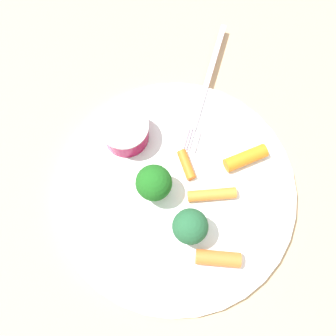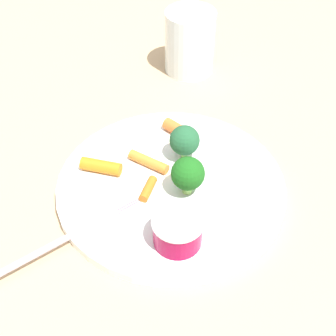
{
  "view_description": "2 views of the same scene",
  "coord_description": "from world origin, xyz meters",
  "px_view_note": "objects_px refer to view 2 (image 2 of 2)",
  "views": [
    {
      "loc": [
        -0.11,
        -0.04,
        0.45
      ],
      "look_at": [
        0.02,
        0.02,
        0.02
      ],
      "focal_mm": 41.65,
      "sensor_mm": 36.0,
      "label": 1
    },
    {
      "loc": [
        0.2,
        0.37,
        0.45
      ],
      "look_at": [
        -0.0,
        -0.02,
        0.02
      ],
      "focal_mm": 52.59,
      "sensor_mm": 36.0,
      "label": 2
    }
  ],
  "objects_px": {
    "carrot_stick_1": "(148,188)",
    "carrot_stick_2": "(149,162)",
    "broccoli_floret_1": "(185,141)",
    "fork": "(70,236)",
    "carrot_stick_0": "(101,166)",
    "drinking_glass": "(190,42)",
    "sauce_cup": "(178,231)",
    "broccoli_floret_0": "(188,174)",
    "carrot_stick_3": "(179,131)",
    "plate": "(171,186)"
  },
  "relations": [
    {
      "from": "sauce_cup",
      "to": "broccoli_floret_0",
      "type": "distance_m",
      "value": 0.08
    },
    {
      "from": "carrot_stick_1",
      "to": "carrot_stick_3",
      "type": "distance_m",
      "value": 0.11
    },
    {
      "from": "broccoli_floret_0",
      "to": "broccoli_floret_1",
      "type": "bearing_deg",
      "value": -115.97
    },
    {
      "from": "sauce_cup",
      "to": "carrot_stick_2",
      "type": "bearing_deg",
      "value": -101.75
    },
    {
      "from": "carrot_stick_0",
      "to": "carrot_stick_3",
      "type": "height_order",
      "value": "same"
    },
    {
      "from": "broccoli_floret_0",
      "to": "carrot_stick_2",
      "type": "distance_m",
      "value": 0.07
    },
    {
      "from": "broccoli_floret_0",
      "to": "carrot_stick_1",
      "type": "bearing_deg",
      "value": -27.85
    },
    {
      "from": "carrot_stick_1",
      "to": "broccoli_floret_0",
      "type": "bearing_deg",
      "value": 152.15
    },
    {
      "from": "broccoli_floret_1",
      "to": "carrot_stick_1",
      "type": "bearing_deg",
      "value": 25.58
    },
    {
      "from": "broccoli_floret_1",
      "to": "fork",
      "type": "height_order",
      "value": "broccoli_floret_1"
    },
    {
      "from": "sauce_cup",
      "to": "fork",
      "type": "xyz_separation_m",
      "value": [
        0.1,
        -0.06,
        -0.02
      ]
    },
    {
      "from": "sauce_cup",
      "to": "carrot_stick_0",
      "type": "xyz_separation_m",
      "value": [
        0.03,
        -0.14,
        -0.01
      ]
    },
    {
      "from": "carrot_stick_0",
      "to": "carrot_stick_2",
      "type": "height_order",
      "value": "carrot_stick_0"
    },
    {
      "from": "fork",
      "to": "sauce_cup",
      "type": "bearing_deg",
      "value": 149.45
    },
    {
      "from": "carrot_stick_0",
      "to": "carrot_stick_3",
      "type": "xyz_separation_m",
      "value": [
        -0.12,
        -0.01,
        0.0
      ]
    },
    {
      "from": "plate",
      "to": "carrot_stick_2",
      "type": "xyz_separation_m",
      "value": [
        0.01,
        -0.04,
        0.01
      ]
    },
    {
      "from": "broccoli_floret_1",
      "to": "carrot_stick_1",
      "type": "height_order",
      "value": "broccoli_floret_1"
    },
    {
      "from": "fork",
      "to": "drinking_glass",
      "type": "distance_m",
      "value": 0.39
    },
    {
      "from": "sauce_cup",
      "to": "carrot_stick_1",
      "type": "relative_size",
      "value": 1.57
    },
    {
      "from": "broccoli_floret_0",
      "to": "carrot_stick_1",
      "type": "distance_m",
      "value": 0.05
    },
    {
      "from": "carrot_stick_1",
      "to": "carrot_stick_2",
      "type": "distance_m",
      "value": 0.05
    },
    {
      "from": "sauce_cup",
      "to": "carrot_stick_1",
      "type": "bearing_deg",
      "value": -92.97
    },
    {
      "from": "carrot_stick_2",
      "to": "carrot_stick_0",
      "type": "bearing_deg",
      "value": -18.46
    },
    {
      "from": "fork",
      "to": "drinking_glass",
      "type": "bearing_deg",
      "value": -140.11
    },
    {
      "from": "plate",
      "to": "carrot_stick_3",
      "type": "xyz_separation_m",
      "value": [
        -0.05,
        -0.07,
        0.01
      ]
    },
    {
      "from": "broccoli_floret_0",
      "to": "carrot_stick_3",
      "type": "bearing_deg",
      "value": -113.85
    },
    {
      "from": "broccoli_floret_1",
      "to": "drinking_glass",
      "type": "xyz_separation_m",
      "value": [
        -0.12,
        -0.19,
        0.01
      ]
    },
    {
      "from": "plate",
      "to": "sauce_cup",
      "type": "xyz_separation_m",
      "value": [
        0.04,
        0.08,
        0.02
      ]
    },
    {
      "from": "broccoli_floret_1",
      "to": "plate",
      "type": "bearing_deg",
      "value": 41.91
    },
    {
      "from": "plate",
      "to": "carrot_stick_3",
      "type": "bearing_deg",
      "value": -125.46
    },
    {
      "from": "fork",
      "to": "plate",
      "type": "bearing_deg",
      "value": -171.75
    },
    {
      "from": "broccoli_floret_1",
      "to": "carrot_stick_0",
      "type": "distance_m",
      "value": 0.11
    },
    {
      "from": "broccoli_floret_1",
      "to": "carrot_stick_0",
      "type": "height_order",
      "value": "broccoli_floret_1"
    },
    {
      "from": "carrot_stick_1",
      "to": "drinking_glass",
      "type": "xyz_separation_m",
      "value": [
        -0.19,
        -0.23,
        0.03
      ]
    },
    {
      "from": "plate",
      "to": "carrot_stick_0",
      "type": "xyz_separation_m",
      "value": [
        0.07,
        -0.06,
        0.01
      ]
    },
    {
      "from": "broccoli_floret_0",
      "to": "fork",
      "type": "relative_size",
      "value": 0.28
    },
    {
      "from": "broccoli_floret_0",
      "to": "carrot_stick_1",
      "type": "height_order",
      "value": "broccoli_floret_0"
    },
    {
      "from": "fork",
      "to": "carrot_stick_1",
      "type": "bearing_deg",
      "value": -169.02
    },
    {
      "from": "broccoli_floret_1",
      "to": "carrot_stick_3",
      "type": "bearing_deg",
      "value": -110.88
    },
    {
      "from": "broccoli_floret_1",
      "to": "fork",
      "type": "xyz_separation_m",
      "value": [
        0.18,
        0.05,
        -0.03
      ]
    },
    {
      "from": "sauce_cup",
      "to": "carrot_stick_3",
      "type": "bearing_deg",
      "value": -119.72
    },
    {
      "from": "carrot_stick_0",
      "to": "drinking_glass",
      "type": "distance_m",
      "value": 0.28
    },
    {
      "from": "plate",
      "to": "broccoli_floret_1",
      "type": "relative_size",
      "value": 5.86
    },
    {
      "from": "sauce_cup",
      "to": "broccoli_floret_1",
      "type": "relative_size",
      "value": 1.18
    },
    {
      "from": "broccoli_floret_0",
      "to": "carrot_stick_3",
      "type": "relative_size",
      "value": 1.05
    },
    {
      "from": "sauce_cup",
      "to": "carrot_stick_0",
      "type": "relative_size",
      "value": 1.1
    },
    {
      "from": "carrot_stick_1",
      "to": "carrot_stick_2",
      "type": "height_order",
      "value": "carrot_stick_2"
    },
    {
      "from": "broccoli_floret_1",
      "to": "fork",
      "type": "distance_m",
      "value": 0.19
    },
    {
      "from": "carrot_stick_1",
      "to": "fork",
      "type": "bearing_deg",
      "value": 10.98
    },
    {
      "from": "sauce_cup",
      "to": "drinking_glass",
      "type": "xyz_separation_m",
      "value": [
        -0.19,
        -0.31,
        0.02
      ]
    }
  ]
}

